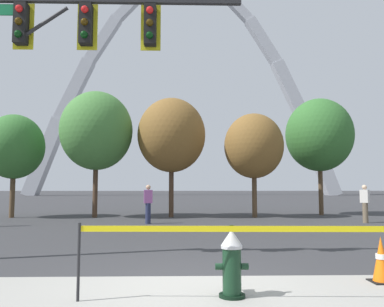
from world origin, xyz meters
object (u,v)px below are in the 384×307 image
(pedestrian_walking_left, at_px, (148,204))
(fire_hydrant, at_px, (232,263))
(monument_arch, at_px, (183,93))
(traffic_signal_gantry, at_px, (36,59))
(pedestrian_standing_center, at_px, (365,203))
(traffic_cone_by_hydrant, at_px, (381,260))

(pedestrian_walking_left, bearing_deg, fire_hydrant, -78.66)
(monument_arch, xyz_separation_m, pedestrian_walking_left, (-1.52, -48.19, -16.50))
(fire_hydrant, bearing_deg, monument_arch, 90.57)
(monument_arch, relative_size, pedestrian_walking_left, 33.15)
(traffic_signal_gantry, bearing_deg, fire_hydrant, -35.18)
(fire_hydrant, bearing_deg, pedestrian_walking_left, 101.34)
(pedestrian_standing_center, bearing_deg, pedestrian_walking_left, -179.18)
(fire_hydrant, distance_m, traffic_cone_by_hydrant, 2.60)
(fire_hydrant, height_order, pedestrian_standing_center, pedestrian_standing_center)
(monument_arch, bearing_deg, traffic_cone_by_hydrant, -86.96)
(pedestrian_walking_left, distance_m, pedestrian_standing_center, 9.08)
(traffic_cone_by_hydrant, bearing_deg, fire_hydrant, -163.49)
(traffic_signal_gantry, distance_m, pedestrian_standing_center, 13.83)
(traffic_cone_by_hydrant, bearing_deg, monument_arch, 93.04)
(fire_hydrant, height_order, traffic_cone_by_hydrant, fire_hydrant)
(traffic_signal_gantry, bearing_deg, pedestrian_standing_center, 36.03)
(fire_hydrant, height_order, monument_arch, monument_arch)
(fire_hydrant, bearing_deg, traffic_cone_by_hydrant, 16.51)
(traffic_cone_by_hydrant, height_order, monument_arch, monument_arch)
(fire_hydrant, bearing_deg, pedestrian_standing_center, 56.63)
(traffic_cone_by_hydrant, bearing_deg, traffic_signal_gantry, 162.69)
(fire_hydrant, xyz_separation_m, traffic_cone_by_hydrant, (2.49, 0.74, -0.11))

